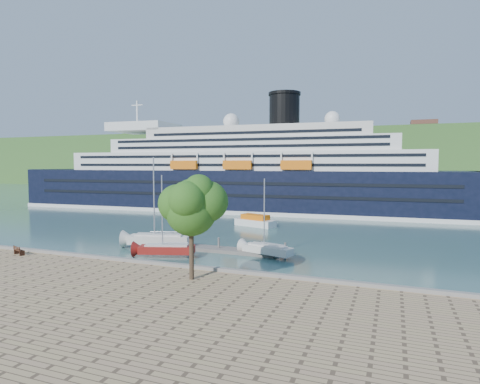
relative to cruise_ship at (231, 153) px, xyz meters
name	(u,v)px	position (x,y,z in m)	size (l,w,h in m)	color
ground	(115,270)	(8.65, -51.12, -12.73)	(400.00, 400.00, 0.00)	#305654
far_hillside	(332,160)	(8.65, 93.88, -0.73)	(400.00, 50.00, 24.00)	#2F5A24
quay_coping	(114,258)	(8.65, -51.32, -11.58)	(220.00, 0.50, 0.30)	slate
cruise_ship	(231,153)	(0.00, 0.00, 0.00)	(113.37, 16.51, 25.46)	black
park_bench	(19,250)	(-1.86, -52.96, -11.23)	(1.56, 0.64, 1.00)	#432313
promenade_tree	(191,223)	(18.80, -54.37, -7.14)	(5.54, 5.54, 9.18)	#275917
floating_pontoon	(203,248)	(12.69, -39.85, -12.53)	(18.29, 2.24, 0.41)	slate
sailboat_white_near	(159,205)	(7.26, -41.04, -7.41)	(8.24, 2.29, 10.64)	silver
sailboat_red	(166,218)	(10.68, -44.86, -8.38)	(6.74, 1.87, 8.70)	maroon
sailboat_white_far	(268,220)	(21.02, -40.74, -8.57)	(6.44, 1.79, 8.32)	silver
tender_launch	(255,220)	(12.53, -20.14, -11.75)	(7.07, 2.42, 1.95)	orange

